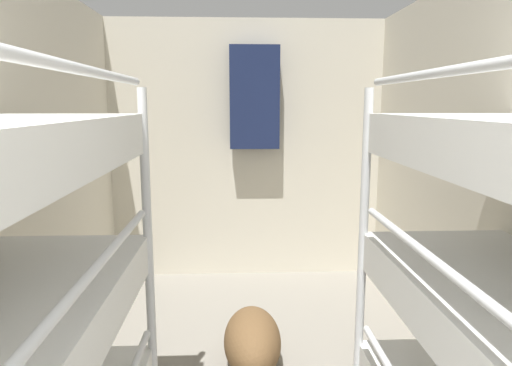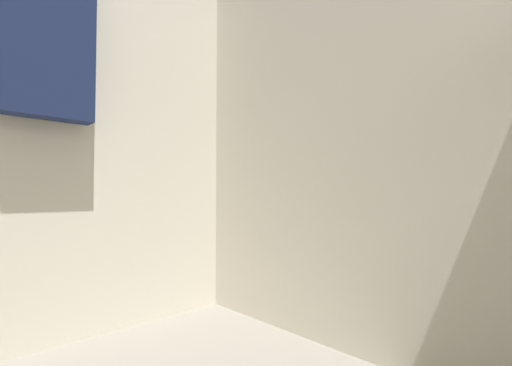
# 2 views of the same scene
# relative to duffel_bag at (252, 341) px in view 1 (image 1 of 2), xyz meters

# --- Properties ---
(wall_back) EXTENTS (2.62, 0.06, 2.38)m
(wall_back) POSITION_rel_duffel_bag_xyz_m (0.01, 1.64, 1.01)
(wall_back) COLOR beige
(wall_back) RESTS_ON ground_plane
(duffel_bag) EXTENTS (0.35, 0.63, 0.35)m
(duffel_bag) POSITION_rel_duffel_bag_xyz_m (0.00, 0.00, 0.00)
(duffel_bag) COLOR brown
(duffel_bag) RESTS_ON ground_plane
(hanging_coat) EXTENTS (0.44, 0.12, 0.90)m
(hanging_coat) POSITION_rel_duffel_bag_xyz_m (0.08, 1.49, 1.50)
(hanging_coat) COLOR #192347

